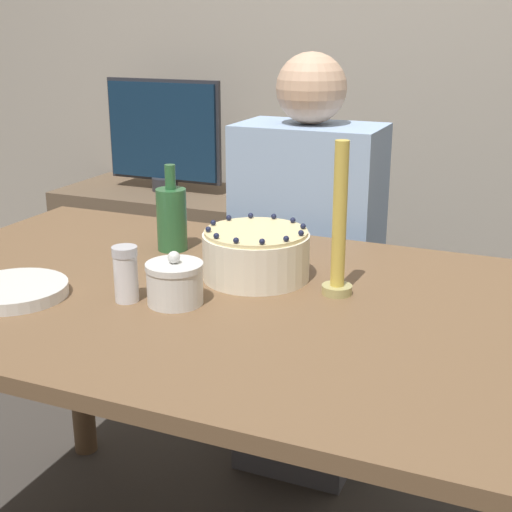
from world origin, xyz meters
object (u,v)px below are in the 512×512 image
sugar_shaker (126,274)px  bottle (172,218)px  sugar_bowl (175,283)px  tv_monitor (163,134)px  candle (339,233)px  person_man_blue_shirt (306,295)px  cake (256,254)px

sugar_shaker → bottle: (-0.08, 0.33, 0.02)m
sugar_bowl → tv_monitor: tv_monitor is taller
sugar_bowl → tv_monitor: bearing=121.0°
candle → tv_monitor: tv_monitor is taller
candle → bottle: (-0.45, 0.13, -0.05)m
candle → person_man_blue_shirt: person_man_blue_shirt is taller
sugar_shaker → person_man_blue_shirt: person_man_blue_shirt is taller
candle → person_man_blue_shirt: bearing=114.3°
cake → sugar_shaker: (-0.18, -0.22, 0.00)m
sugar_bowl → bottle: bearing=120.3°
sugar_shaker → bottle: bottle is taller
candle → tv_monitor: 1.46m
bottle → sugar_bowl: bearing=-59.7°
sugar_shaker → person_man_blue_shirt: (0.11, 0.77, -0.30)m
tv_monitor → cake: bearing=-51.5°
person_man_blue_shirt → tv_monitor: bearing=-33.1°
sugar_shaker → tv_monitor: size_ratio=0.23×
cake → sugar_bowl: cake is taller
cake → sugar_shaker: cake is taller
sugar_bowl → sugar_shaker: sugar_shaker is taller
sugar_bowl → sugar_shaker: size_ratio=1.01×
sugar_shaker → tv_monitor: bearing=117.2°
sugar_bowl → tv_monitor: size_ratio=0.24×
cake → candle: (0.19, -0.02, 0.07)m
sugar_bowl → candle: 0.33m
cake → sugar_shaker: size_ratio=2.05×
sugar_shaker → person_man_blue_shirt: 0.83m
sugar_shaker → bottle: 0.34m
sugar_bowl → tv_monitor: 1.44m
cake → tv_monitor: size_ratio=0.48×
sugar_shaker → tv_monitor: (-0.65, 1.26, 0.06)m
sugar_shaker → bottle: bearing=104.2°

